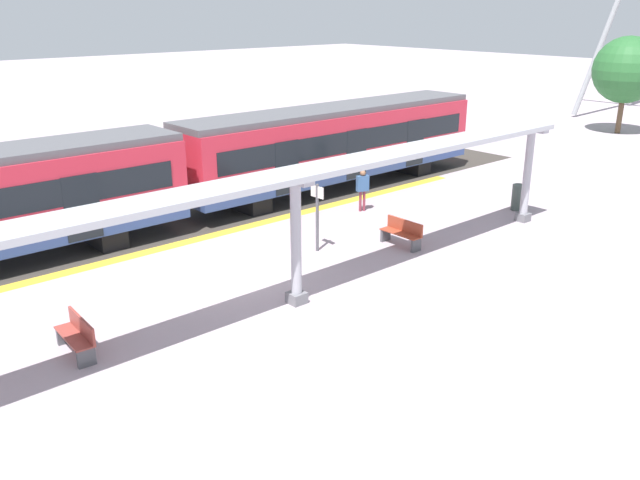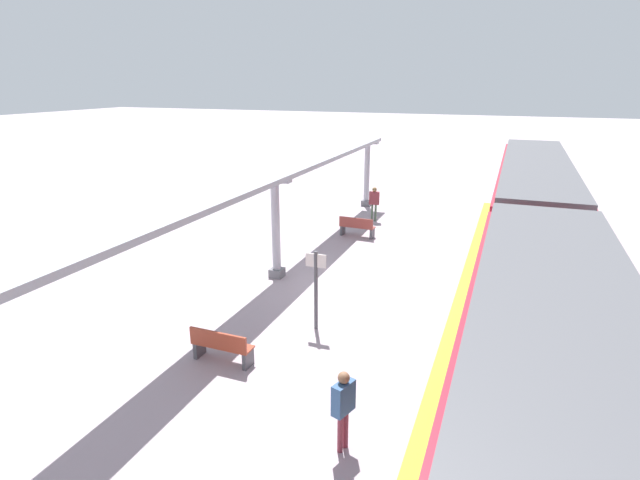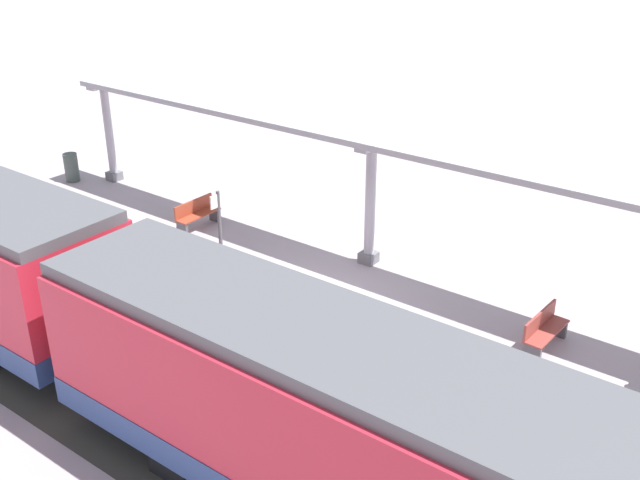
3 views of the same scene
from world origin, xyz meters
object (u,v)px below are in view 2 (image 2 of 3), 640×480
passenger_waiting_near_edge (343,402)px  platform_info_sign (316,283)px  canopy_pillar_nearest (367,174)px  bench_near_end (221,346)px  train_far_carriage (551,470)px  train_near_carriage (532,203)px  passenger_by_the_benches (374,200)px  bench_mid_platform (357,227)px  canopy_pillar_second (276,228)px

passenger_waiting_near_edge → platform_info_sign: bearing=-62.6°
canopy_pillar_nearest → passenger_waiting_near_edge: size_ratio=2.13×
bench_near_end → train_far_carriage: bearing=154.4°
train_near_carriage → bench_near_end: bearing=60.2°
bench_near_end → canopy_pillar_nearest: bearing=-86.0°
platform_info_sign → canopy_pillar_nearest: bearing=-79.4°
platform_info_sign → train_near_carriage: bearing=-119.4°
canopy_pillar_nearest → passenger_by_the_benches: size_ratio=2.08×
canopy_pillar_nearest → bench_mid_platform: 5.79m
train_far_carriage → platform_info_sign: train_far_carriage is taller
train_near_carriage → canopy_pillar_nearest: size_ratio=4.28×
passenger_by_the_benches → canopy_pillar_nearest: bearing=-67.2°
train_near_carriage → bench_near_end: train_near_carriage is taller
passenger_waiting_near_edge → train_far_carriage: bearing=154.8°
bench_near_end → platform_info_sign: size_ratio=0.68×
canopy_pillar_second → passenger_by_the_benches: canopy_pillar_second is taller
train_near_carriage → platform_info_sign: size_ratio=6.61×
bench_mid_platform → passenger_by_the_benches: 2.76m
canopy_pillar_second → platform_info_sign: 4.00m
platform_info_sign → passenger_by_the_benches: size_ratio=1.35×
train_far_carriage → platform_info_sign: size_ratio=6.61×
canopy_pillar_nearest → passenger_by_the_benches: canopy_pillar_nearest is taller
bench_mid_platform → platform_info_sign: platform_info_sign is taller
bench_near_end → bench_mid_platform: 10.78m
platform_info_sign → passenger_by_the_benches: platform_info_sign is taller
platform_info_sign → bench_near_end: bearing=58.8°
canopy_pillar_nearest → bench_mid_platform: canopy_pillar_nearest is taller
train_near_carriage → passenger_waiting_near_edge: bearing=76.9°
canopy_pillar_second → passenger_by_the_benches: bearing=-98.3°
train_far_carriage → canopy_pillar_nearest: bearing=-67.9°
bench_mid_platform → passenger_waiting_near_edge: 13.06m
canopy_pillar_second → passenger_waiting_near_edge: canopy_pillar_second is taller
train_far_carriage → passenger_waiting_near_edge: bearing=-25.2°
train_far_carriage → canopy_pillar_second: 11.74m
canopy_pillar_second → bench_near_end: size_ratio=2.26×
canopy_pillar_second → platform_info_sign: (-2.61, 3.00, -0.40)m
train_far_carriage → passenger_waiting_near_edge: (3.18, -1.49, -0.84)m
bench_mid_platform → bench_near_end: bearing=89.9°
train_far_carriage → passenger_waiting_near_edge: 3.61m
train_far_carriage → passenger_by_the_benches: 18.07m
train_near_carriage → train_far_carriage: size_ratio=1.00×
train_far_carriage → platform_info_sign: (5.33, -5.65, -0.51)m
train_near_carriage → canopy_pillar_second: bearing=39.2°
platform_info_sign → bench_mid_platform: bearing=-80.3°
train_near_carriage → train_far_carriage: (0.00, 15.12, 0.00)m
bench_near_end → passenger_waiting_near_edge: 4.05m
train_near_carriage → passenger_by_the_benches: (6.75, -1.62, -0.81)m
train_far_carriage → passenger_by_the_benches: size_ratio=8.90×
bench_near_end → bench_mid_platform: bearing=-90.1°
canopy_pillar_second → train_near_carriage: bearing=-140.8°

